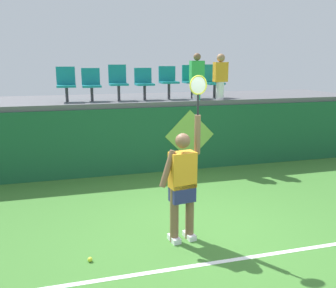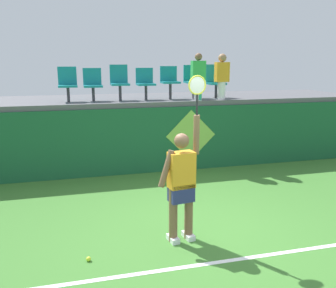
{
  "view_description": "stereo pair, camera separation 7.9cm",
  "coord_description": "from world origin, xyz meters",
  "px_view_note": "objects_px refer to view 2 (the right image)",
  "views": [
    {
      "loc": [
        -1.91,
        -5.12,
        2.69
      ],
      "look_at": [
        -0.16,
        1.2,
        1.2
      ],
      "focal_mm": 39.4,
      "sensor_mm": 36.0,
      "label": 1
    },
    {
      "loc": [
        -1.83,
        -5.14,
        2.69
      ],
      "look_at": [
        -0.16,
        1.2,
        1.2
      ],
      "focal_mm": 39.4,
      "sensor_mm": 36.0,
      "label": 2
    }
  ],
  "objects_px": {
    "stadium_chair_2": "(119,81)",
    "stadium_chair_6": "(215,80)",
    "stadium_chair_0": "(68,83)",
    "stadium_chair_4": "(170,80)",
    "tennis_player": "(182,181)",
    "stadium_chair_1": "(93,83)",
    "spectator_0": "(222,75)",
    "stadium_chair_5": "(193,79)",
    "spectator_1": "(198,76)",
    "tennis_ball": "(88,259)",
    "water_bottle": "(200,95)",
    "stadium_chair_3": "(145,82)"
  },
  "relations": [
    {
      "from": "stadium_chair_0",
      "to": "stadium_chair_4",
      "type": "height_order",
      "value": "stadium_chair_4"
    },
    {
      "from": "stadium_chair_0",
      "to": "stadium_chair_2",
      "type": "relative_size",
      "value": 0.95
    },
    {
      "from": "stadium_chair_1",
      "to": "spectator_0",
      "type": "xyz_separation_m",
      "value": [
        3.18,
        -0.43,
        0.16
      ]
    },
    {
      "from": "stadium_chair_6",
      "to": "tennis_ball",
      "type": "bearing_deg",
      "value": -128.61
    },
    {
      "from": "stadium_chair_1",
      "to": "stadium_chair_2",
      "type": "relative_size",
      "value": 0.91
    },
    {
      "from": "tennis_player",
      "to": "stadium_chair_2",
      "type": "bearing_deg",
      "value": 94.47
    },
    {
      "from": "stadium_chair_0",
      "to": "stadium_chair_4",
      "type": "xyz_separation_m",
      "value": [
        2.52,
        -0.01,
        0.03
      ]
    },
    {
      "from": "stadium_chair_6",
      "to": "spectator_0",
      "type": "height_order",
      "value": "spectator_0"
    },
    {
      "from": "stadium_chair_0",
      "to": "spectator_1",
      "type": "bearing_deg",
      "value": -7.37
    },
    {
      "from": "tennis_player",
      "to": "stadium_chair_0",
      "type": "bearing_deg",
      "value": 110.32
    },
    {
      "from": "stadium_chair_2",
      "to": "stadium_chair_6",
      "type": "relative_size",
      "value": 1.0
    },
    {
      "from": "tennis_ball",
      "to": "spectator_1",
      "type": "height_order",
      "value": "spectator_1"
    },
    {
      "from": "stadium_chair_2",
      "to": "stadium_chair_6",
      "type": "bearing_deg",
      "value": 0.05
    },
    {
      "from": "stadium_chair_5",
      "to": "tennis_player",
      "type": "bearing_deg",
      "value": -110.43
    },
    {
      "from": "stadium_chair_4",
      "to": "stadium_chair_5",
      "type": "height_order",
      "value": "stadium_chair_5"
    },
    {
      "from": "stadium_chair_1",
      "to": "stadium_chair_2",
      "type": "height_order",
      "value": "stadium_chair_2"
    },
    {
      "from": "stadium_chair_1",
      "to": "stadium_chair_5",
      "type": "bearing_deg",
      "value": -0.01
    },
    {
      "from": "water_bottle",
      "to": "spectator_1",
      "type": "relative_size",
      "value": 0.24
    },
    {
      "from": "tennis_player",
      "to": "spectator_0",
      "type": "height_order",
      "value": "spectator_0"
    },
    {
      "from": "stadium_chair_6",
      "to": "spectator_1",
      "type": "distance_m",
      "value": 0.76
    },
    {
      "from": "stadium_chair_1",
      "to": "stadium_chair_5",
      "type": "distance_m",
      "value": 2.56
    },
    {
      "from": "stadium_chair_3",
      "to": "stadium_chair_4",
      "type": "distance_m",
      "value": 0.63
    },
    {
      "from": "stadium_chair_3",
      "to": "spectator_0",
      "type": "height_order",
      "value": "spectator_0"
    },
    {
      "from": "tennis_player",
      "to": "stadium_chair_2",
      "type": "relative_size",
      "value": 2.86
    },
    {
      "from": "stadium_chair_5",
      "to": "spectator_0",
      "type": "bearing_deg",
      "value": -34.79
    },
    {
      "from": "water_bottle",
      "to": "stadium_chair_0",
      "type": "distance_m",
      "value": 3.23
    },
    {
      "from": "stadium_chair_3",
      "to": "stadium_chair_5",
      "type": "height_order",
      "value": "stadium_chair_5"
    },
    {
      "from": "tennis_ball",
      "to": "stadium_chair_5",
      "type": "height_order",
      "value": "stadium_chair_5"
    },
    {
      "from": "stadium_chair_3",
      "to": "spectator_0",
      "type": "bearing_deg",
      "value": -12.83
    },
    {
      "from": "stadium_chair_5",
      "to": "stadium_chair_6",
      "type": "distance_m",
      "value": 0.62
    },
    {
      "from": "stadium_chair_4",
      "to": "stadium_chair_5",
      "type": "bearing_deg",
      "value": 0.32
    },
    {
      "from": "stadium_chair_5",
      "to": "stadium_chair_2",
      "type": "bearing_deg",
      "value": 179.85
    },
    {
      "from": "water_bottle",
      "to": "stadium_chair_3",
      "type": "xyz_separation_m",
      "value": [
        -1.28,
        0.52,
        0.31
      ]
    },
    {
      "from": "tennis_player",
      "to": "stadium_chair_4",
      "type": "height_order",
      "value": "stadium_chair_4"
    },
    {
      "from": "stadium_chair_5",
      "to": "spectator_1",
      "type": "distance_m",
      "value": 0.42
    },
    {
      "from": "spectator_0",
      "to": "stadium_chair_5",
      "type": "bearing_deg",
      "value": 145.21
    },
    {
      "from": "stadium_chair_0",
      "to": "stadium_chair_5",
      "type": "relative_size",
      "value": 0.97
    },
    {
      "from": "water_bottle",
      "to": "stadium_chair_0",
      "type": "xyz_separation_m",
      "value": [
        -3.17,
        0.53,
        0.32
      ]
    },
    {
      "from": "tennis_player",
      "to": "stadium_chair_4",
      "type": "bearing_deg",
      "value": 77.35
    },
    {
      "from": "tennis_ball",
      "to": "stadium_chair_1",
      "type": "xyz_separation_m",
      "value": [
        0.43,
        4.51,
        2.12
      ]
    },
    {
      "from": "stadium_chair_3",
      "to": "stadium_chair_5",
      "type": "xyz_separation_m",
      "value": [
        1.26,
        0.0,
        0.04
      ]
    },
    {
      "from": "water_bottle",
      "to": "stadium_chair_3",
      "type": "distance_m",
      "value": 1.42
    },
    {
      "from": "stadium_chair_4",
      "to": "spectator_0",
      "type": "height_order",
      "value": "spectator_0"
    },
    {
      "from": "spectator_1",
      "to": "stadium_chair_5",
      "type": "bearing_deg",
      "value": 90.0
    },
    {
      "from": "water_bottle",
      "to": "stadium_chair_0",
      "type": "bearing_deg",
      "value": 170.52
    },
    {
      "from": "water_bottle",
      "to": "stadium_chair_4",
      "type": "distance_m",
      "value": 0.9
    },
    {
      "from": "stadium_chair_6",
      "to": "spectator_0",
      "type": "distance_m",
      "value": 0.46
    },
    {
      "from": "tennis_ball",
      "to": "stadium_chair_5",
      "type": "relative_size",
      "value": 0.08
    },
    {
      "from": "tennis_player",
      "to": "stadium_chair_1",
      "type": "distance_m",
      "value": 4.52
    },
    {
      "from": "tennis_player",
      "to": "stadium_chair_3",
      "type": "height_order",
      "value": "stadium_chair_3"
    }
  ]
}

